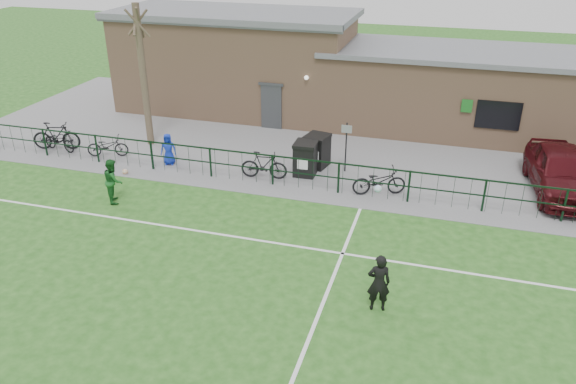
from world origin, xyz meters
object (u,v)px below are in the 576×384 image
(sign_post, at_px, (346,147))
(outfield_player, at_px, (113,181))
(bicycle_b, at_px, (56,136))
(spectator_child, at_px, (168,149))
(car_maroon, at_px, (561,171))
(bicycle_e, at_px, (379,181))
(wheelie_bin_right, at_px, (317,152))
(bicycle_c, at_px, (108,146))
(bare_tree, at_px, (144,77))
(bicycle_a, at_px, (59,141))
(wheelie_bin_left, at_px, (306,159))
(ball_ground, at_px, (125,172))
(bicycle_d, at_px, (264,165))

(sign_post, xyz_separation_m, outfield_player, (-7.25, -4.85, -0.23))
(sign_post, height_order, bicycle_b, sign_post)
(spectator_child, bearing_deg, sign_post, -6.70)
(bicycle_b, height_order, spectator_child, spectator_child)
(car_maroon, height_order, bicycle_e, car_maroon)
(wheelie_bin_right, relative_size, bicycle_c, 0.73)
(outfield_player, bearing_deg, bare_tree, -15.76)
(bare_tree, relative_size, bicycle_a, 3.52)
(car_maroon, distance_m, bicycle_a, 20.02)
(wheelie_bin_left, bearing_deg, bare_tree, 168.64)
(ball_ground, bearing_deg, wheelie_bin_right, 22.44)
(wheelie_bin_left, xyz_separation_m, bicycle_c, (-8.40, -0.58, -0.17))
(bicycle_e, xyz_separation_m, ball_ground, (-9.74, -1.05, -0.42))
(bare_tree, bearing_deg, outfield_player, -73.33)
(wheelie_bin_left, bearing_deg, car_maroon, 4.95)
(wheelie_bin_right, height_order, bicycle_d, wheelie_bin_right)
(wheelie_bin_left, bearing_deg, spectator_child, -175.60)
(wheelie_bin_right, distance_m, ball_ground, 7.57)
(bicycle_e, distance_m, outfield_player, 9.37)
(sign_post, bearing_deg, bare_tree, 176.65)
(sign_post, xyz_separation_m, bicycle_e, (1.57, -1.67, -0.49))
(sign_post, relative_size, spectator_child, 1.55)
(car_maroon, relative_size, bicycle_b, 2.42)
(bicycle_b, height_order, ball_ground, bicycle_b)
(sign_post, distance_m, spectator_child, 7.11)
(bicycle_b, height_order, bicycle_e, bicycle_b)
(bicycle_a, bearing_deg, outfield_player, -113.59)
(bare_tree, relative_size, ball_ground, 27.08)
(bicycle_a, height_order, spectator_child, spectator_child)
(bicycle_c, bearing_deg, spectator_child, -109.54)
(bicycle_d, bearing_deg, bicycle_b, 81.43)
(wheelie_bin_right, distance_m, outfield_player, 7.86)
(wheelie_bin_left, bearing_deg, outfield_player, -146.57)
(bicycle_a, xyz_separation_m, bicycle_c, (2.34, 0.03, -0.00))
(bicycle_c, bearing_deg, bicycle_a, 71.77)
(bicycle_b, bearing_deg, bare_tree, -79.55)
(bare_tree, relative_size, spectator_child, 4.66)
(wheelie_bin_left, relative_size, sign_post, 0.62)
(bicycle_e, relative_size, outfield_player, 1.22)
(bicycle_e, bearing_deg, wheelie_bin_right, 35.40)
(wheelie_bin_right, height_order, car_maroon, car_maroon)
(bicycle_a, distance_m, bicycle_d, 9.32)
(wheelie_bin_right, height_order, ball_ground, wheelie_bin_right)
(car_maroon, distance_m, spectator_child, 14.86)
(bicycle_a, bearing_deg, wheelie_bin_left, -74.74)
(spectator_child, distance_m, outfield_player, 3.53)
(bicycle_a, bearing_deg, sign_post, -71.72)
(wheelie_bin_right, xyz_separation_m, outfield_player, (-6.06, -5.01, 0.15))
(wheelie_bin_right, relative_size, spectator_child, 0.96)
(car_maroon, relative_size, bicycle_a, 2.87)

